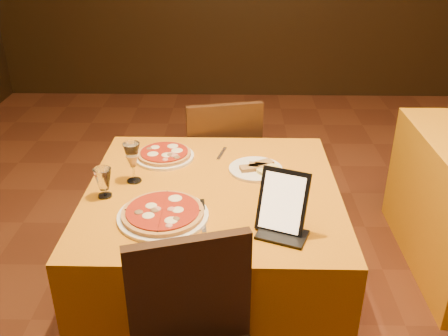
{
  "coord_description": "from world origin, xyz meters",
  "views": [
    {
      "loc": [
        -0.49,
        -1.86,
        1.83
      ],
      "look_at": [
        -0.53,
        0.02,
        0.86
      ],
      "focal_mm": 40.0,
      "sensor_mm": 36.0,
      "label": 1
    }
  ],
  "objects_px": {
    "main_table": "(214,257)",
    "pizza_far": "(164,155)",
    "wine_glass": "(133,162)",
    "chair_main_far": "(219,165)",
    "water_glass": "(104,183)",
    "pizza_near": "(163,214)",
    "tablet": "(283,202)"
  },
  "relations": [
    {
      "from": "chair_main_far",
      "to": "tablet",
      "type": "bearing_deg",
      "value": 91.45
    },
    {
      "from": "pizza_near",
      "to": "wine_glass",
      "type": "xyz_separation_m",
      "value": [
        -0.17,
        0.29,
        0.08
      ]
    },
    {
      "from": "wine_glass",
      "to": "tablet",
      "type": "height_order",
      "value": "tablet"
    },
    {
      "from": "pizza_near",
      "to": "tablet",
      "type": "relative_size",
      "value": 1.48
    },
    {
      "from": "main_table",
      "to": "tablet",
      "type": "xyz_separation_m",
      "value": [
        0.27,
        -0.31,
        0.49
      ]
    },
    {
      "from": "wine_glass",
      "to": "pizza_near",
      "type": "bearing_deg",
      "value": -60.35
    },
    {
      "from": "pizza_near",
      "to": "water_glass",
      "type": "xyz_separation_m",
      "value": [
        -0.27,
        0.16,
        0.05
      ]
    },
    {
      "from": "pizza_far",
      "to": "wine_glass",
      "type": "relative_size",
      "value": 1.53
    },
    {
      "from": "wine_glass",
      "to": "main_table",
      "type": "bearing_deg",
      "value": -8.85
    },
    {
      "from": "main_table",
      "to": "pizza_far",
      "type": "relative_size",
      "value": 3.79
    },
    {
      "from": "chair_main_far",
      "to": "pizza_near",
      "type": "relative_size",
      "value": 2.52
    },
    {
      "from": "water_glass",
      "to": "pizza_far",
      "type": "bearing_deg",
      "value": 61.39
    },
    {
      "from": "wine_glass",
      "to": "chair_main_far",
      "type": "bearing_deg",
      "value": 64.93
    },
    {
      "from": "pizza_far",
      "to": "main_table",
      "type": "bearing_deg",
      "value": -49.89
    },
    {
      "from": "main_table",
      "to": "tablet",
      "type": "relative_size",
      "value": 4.51
    },
    {
      "from": "chair_main_far",
      "to": "water_glass",
      "type": "bearing_deg",
      "value": 50.67
    },
    {
      "from": "pizza_near",
      "to": "wine_glass",
      "type": "relative_size",
      "value": 1.9
    },
    {
      "from": "main_table",
      "to": "chair_main_far",
      "type": "bearing_deg",
      "value": 90.0
    },
    {
      "from": "pizza_near",
      "to": "pizza_far",
      "type": "relative_size",
      "value": 1.25
    },
    {
      "from": "chair_main_far",
      "to": "tablet",
      "type": "relative_size",
      "value": 3.73
    },
    {
      "from": "water_glass",
      "to": "pizza_near",
      "type": "bearing_deg",
      "value": -30.77
    },
    {
      "from": "pizza_far",
      "to": "water_glass",
      "type": "distance_m",
      "value": 0.43
    },
    {
      "from": "main_table",
      "to": "pizza_far",
      "type": "bearing_deg",
      "value": 130.11
    },
    {
      "from": "wine_glass",
      "to": "pizza_far",
      "type": "bearing_deg",
      "value": 66.58
    },
    {
      "from": "chair_main_far",
      "to": "wine_glass",
      "type": "relative_size",
      "value": 4.79
    },
    {
      "from": "pizza_far",
      "to": "water_glass",
      "type": "xyz_separation_m",
      "value": [
        -0.21,
        -0.38,
        0.05
      ]
    },
    {
      "from": "chair_main_far",
      "to": "water_glass",
      "type": "height_order",
      "value": "chair_main_far"
    },
    {
      "from": "wine_glass",
      "to": "water_glass",
      "type": "relative_size",
      "value": 1.46
    },
    {
      "from": "pizza_far",
      "to": "water_glass",
      "type": "height_order",
      "value": "water_glass"
    },
    {
      "from": "tablet",
      "to": "chair_main_far",
      "type": "bearing_deg",
      "value": 125.55
    },
    {
      "from": "main_table",
      "to": "pizza_near",
      "type": "xyz_separation_m",
      "value": [
        -0.19,
        -0.24,
        0.39
      ]
    },
    {
      "from": "chair_main_far",
      "to": "main_table",
      "type": "bearing_deg",
      "value": 77.69
    }
  ]
}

